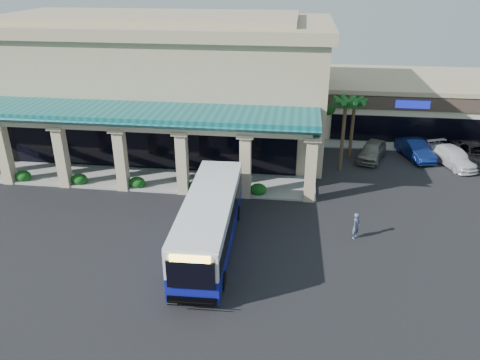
# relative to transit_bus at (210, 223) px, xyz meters

# --- Properties ---
(ground) EXTENTS (110.00, 110.00, 0.00)m
(ground) POSITION_rel_transit_bus_xyz_m (-0.28, 1.68, -1.62)
(ground) COLOR black
(main_building) EXTENTS (30.80, 14.80, 11.35)m
(main_building) POSITION_rel_transit_bus_xyz_m (-8.28, 17.68, 4.06)
(main_building) COLOR tan
(main_building) RESTS_ON ground
(arcade) EXTENTS (30.00, 6.20, 5.70)m
(arcade) POSITION_rel_transit_bus_xyz_m (-8.28, 8.48, 1.23)
(arcade) COLOR #0E5357
(arcade) RESTS_ON ground
(strip_mall) EXTENTS (22.50, 12.50, 4.90)m
(strip_mall) POSITION_rel_transit_bus_xyz_m (17.72, 25.68, 0.83)
(strip_mall) COLOR beige
(strip_mall) RESTS_ON ground
(palm_0) EXTENTS (2.40, 2.40, 6.60)m
(palm_0) POSITION_rel_transit_bus_xyz_m (8.22, 12.68, 1.68)
(palm_0) COLOR #16551D
(palm_0) RESTS_ON ground
(palm_1) EXTENTS (2.40, 2.40, 5.80)m
(palm_1) POSITION_rel_transit_bus_xyz_m (9.22, 15.68, 1.28)
(palm_1) COLOR #16551D
(palm_1) RESTS_ON ground
(broadleaf_tree) EXTENTS (2.60, 2.60, 4.81)m
(broadleaf_tree) POSITION_rel_transit_bus_xyz_m (7.22, 20.68, 0.79)
(broadleaf_tree) COLOR #0F4410
(broadleaf_tree) RESTS_ON ground
(transit_bus) EXTENTS (3.06, 11.66, 3.24)m
(transit_bus) POSITION_rel_transit_bus_xyz_m (0.00, 0.00, 0.00)
(transit_bus) COLOR #111798
(transit_bus) RESTS_ON ground
(pedestrian) EXTENTS (0.67, 0.72, 1.64)m
(pedestrian) POSITION_rel_transit_bus_xyz_m (8.50, 2.17, -0.80)
(pedestrian) COLOR #495470
(pedestrian) RESTS_ON ground
(car_silver) EXTENTS (3.24, 4.89, 1.55)m
(car_silver) POSITION_rel_transit_bus_xyz_m (11.00, 15.31, -0.84)
(car_silver) COLOR slate
(car_silver) RESTS_ON ground
(car_white) EXTENTS (2.88, 4.94, 1.54)m
(car_white) POSITION_rel_transit_bus_xyz_m (14.72, 16.13, -0.85)
(car_white) COLOR #0A1A51
(car_white) RESTS_ON ground
(car_red) EXTENTS (3.83, 5.48, 1.47)m
(car_red) POSITION_rel_transit_bus_xyz_m (17.50, 14.92, -0.88)
(car_red) COLOR white
(car_red) RESTS_ON ground
(car_gray) EXTENTS (3.41, 6.10, 1.61)m
(car_gray) POSITION_rel_transit_bus_xyz_m (19.49, 15.68, -0.81)
(car_gray) COLOR black
(car_gray) RESTS_ON ground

